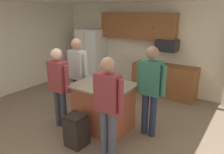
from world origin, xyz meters
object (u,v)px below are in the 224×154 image
Objects in this scene: serving_tray at (106,84)px; trash_bin at (76,130)px; person_host_foreground at (59,83)px; tumbler_amber at (121,81)px; mug_ceramic_white at (112,90)px; glass_short_whisky at (99,77)px; person_guest_left at (78,71)px; refrigerator at (92,55)px; person_elder_center at (151,86)px; person_guest_right at (108,102)px; kitchen_island at (104,106)px; microwave_over_range at (167,45)px; glass_dark_ale at (103,88)px.

trash_bin is (-0.12, -0.75, -0.69)m from serving_tray.
person_host_foreground is 1.03m from trash_bin.
mug_ceramic_white is at bearing -77.47° from tumbler_amber.
person_guest_left is at bearing 175.78° from glass_short_whisky.
person_elder_center is at bearing -33.32° from refrigerator.
person_elder_center is 1.01m from person_guest_right.
kitchen_island is at bearing -146.49° from tumbler_amber.
tumbler_amber is (-0.10, 0.44, 0.02)m from mug_ceramic_white.
person_guest_left reaches higher than serving_tray.
microwave_over_range is 3.19m from person_guest_right.
microwave_over_range is at bearing 39.23° from person_host_foreground.
kitchen_island is 0.70m from mug_ceramic_white.
kitchen_island is 0.63m from glass_short_whisky.
glass_short_whisky is 0.29× the size of serving_tray.
person_guest_left is (-0.90, 0.23, 0.55)m from kitchen_island.
glass_dark_ale is at bearing 55.93° from trash_bin.
microwave_over_range is 2.42m from glass_short_whisky.
refrigerator is at bearing 125.32° from trash_bin.
trash_bin is (-0.92, -1.07, -0.73)m from person_elder_center.
refrigerator is 2.66m from microwave_over_range.
person_guest_left is 1.07× the size of person_host_foreground.
microwave_over_range is 2.78m from mug_ceramic_white.
person_host_foreground reaches higher than glass_short_whisky.
person_guest_left reaches higher than glass_dark_ale.
serving_tray is at bearing -2.75° from person_guest_right.
person_elder_center is 13.46× the size of glass_dark_ale.
glass_dark_ale is (-0.05, -0.52, -0.00)m from tumbler_amber.
kitchen_island is 0.66× the size of person_elder_center.
microwave_over_range is at bearing 2.60° from refrigerator.
person_guest_left reaches higher than microwave_over_range.
serving_tray reaches higher than trash_bin.
person_guest_right is (1.48, -0.88, -0.05)m from person_guest_left.
refrigerator is 13.52× the size of glass_dark_ale.
person_elder_center is 13.36× the size of mug_ceramic_white.
refrigerator is 2.56m from person_guest_left.
person_guest_right is (2.86, -3.03, 0.10)m from refrigerator.
person_guest_right is at bearing -64.12° from mug_ceramic_white.
person_guest_left is 12.71× the size of tumbler_amber.
tumbler_amber is (1.19, -0.04, -0.00)m from person_guest_left.
person_guest_left is at bearing 165.85° from kitchen_island.
glass_short_whisky is at bearing 19.60° from person_host_foreground.
microwave_over_range is 3.19m from person_host_foreground.
person_guest_right reaches higher than trash_bin.
trash_bin is (2.22, -3.14, -0.59)m from refrigerator.
person_guest_right is at bearing -46.70° from refrigerator.
glass_dark_ale is at bearing -61.35° from serving_tray.
person_host_foreground reaches higher than mug_ceramic_white.
microwave_over_range is at bearing 88.27° from glass_dark_ale.
glass_short_whisky is at bearing 148.30° from serving_tray.
serving_tray is (-0.17, 0.32, -0.04)m from glass_dark_ale.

